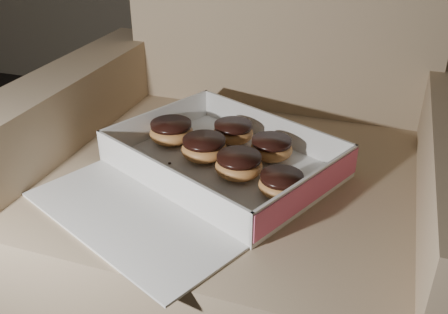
% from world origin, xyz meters
% --- Properties ---
extents(armchair, '(0.99, 0.84, 1.03)m').
position_xyz_m(armchair, '(0.42, 0.96, 0.32)').
color(armchair, '#90795C').
rests_on(armchair, floor).
extents(bakery_box, '(0.60, 0.64, 0.07)m').
position_xyz_m(bakery_box, '(0.38, 0.83, 0.48)').
color(bakery_box, silver).
rests_on(bakery_box, armchair).
extents(donut_a, '(0.09, 0.09, 0.04)m').
position_xyz_m(donut_a, '(0.54, 0.80, 0.49)').
color(donut_a, '#CA8746').
rests_on(donut_a, bakery_box).
extents(donut_b, '(0.09, 0.09, 0.05)m').
position_xyz_m(donut_b, '(0.38, 0.98, 0.49)').
color(donut_b, '#CA8746').
rests_on(donut_b, bakery_box).
extents(donut_c, '(0.10, 0.10, 0.05)m').
position_xyz_m(donut_c, '(0.44, 0.84, 0.50)').
color(donut_c, '#CA8746').
rests_on(donut_c, bakery_box).
extents(donut_d, '(0.10, 0.10, 0.05)m').
position_xyz_m(donut_d, '(0.25, 0.94, 0.50)').
color(donut_d, '#CA8746').
rests_on(donut_d, bakery_box).
extents(donut_e, '(0.09, 0.09, 0.05)m').
position_xyz_m(donut_e, '(0.48, 0.94, 0.49)').
color(donut_e, '#CA8746').
rests_on(donut_e, bakery_box).
extents(donut_f, '(0.10, 0.10, 0.05)m').
position_xyz_m(donut_f, '(0.35, 0.89, 0.50)').
color(donut_f, '#CA8746').
rests_on(donut_f, bakery_box).
extents(crumb_a, '(0.01, 0.01, 0.00)m').
position_xyz_m(crumb_a, '(0.54, 0.80, 0.47)').
color(crumb_a, black).
rests_on(crumb_a, bakery_box).
extents(crumb_b, '(0.01, 0.01, 0.00)m').
position_xyz_m(crumb_b, '(0.29, 0.84, 0.47)').
color(crumb_b, black).
rests_on(crumb_b, bakery_box).
extents(crumb_c, '(0.01, 0.01, 0.00)m').
position_xyz_m(crumb_c, '(0.43, 0.84, 0.47)').
color(crumb_c, black).
rests_on(crumb_c, bakery_box).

